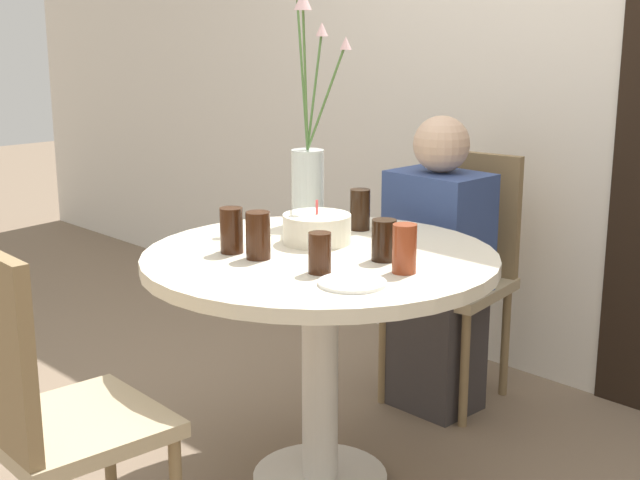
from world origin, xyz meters
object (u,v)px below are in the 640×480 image
Objects in this scene: side_plate at (352,283)px; drink_glass_5 at (360,210)px; drink_glass_3 at (320,253)px; drink_glass_1 at (384,240)px; birthday_cake at (317,229)px; flower_vase at (308,163)px; chair_left_flank at (43,404)px; chair_near_front at (458,261)px; person_boy at (437,275)px; drink_glass_0 at (404,249)px; drink_glass_2 at (258,235)px; drink_glass_4 at (232,230)px.

drink_glass_5 reaches higher than side_plate.
drink_glass_3 is at bearing -58.14° from drink_glass_5.
drink_glass_1 is at bearing 113.90° from side_plate.
flower_vase reaches higher than birthday_cake.
chair_left_flank is at bearing -102.96° from drink_glass_1.
chair_near_front and chair_left_flank have the same top height.
flower_vase reaches higher than person_boy.
chair_left_flank is 1.19× the size of flower_vase.
drink_glass_2 is (-0.39, -0.19, 0.00)m from drink_glass_0.
flower_vase is at bearing 146.11° from side_plate.
drink_glass_3 is at bearing -42.30° from birthday_cake.
chair_near_front is at bearing -83.98° from chair_left_flank.
drink_glass_1 is (-0.12, 0.05, -0.01)m from drink_glass_0.
birthday_cake is at bearing -37.21° from flower_vase.
drink_glass_5 is at bearing -97.77° from chair_near_front.
drink_glass_0 is at bearing -19.51° from flower_vase.
chair_near_front is at bearing 75.68° from flower_vase.
drink_glass_5 is at bearing 83.24° from drink_glass_4.
drink_glass_5 is (-0.31, 0.23, 0.01)m from drink_glass_1.
drink_glass_0 is 0.23m from drink_glass_3.
birthday_cake is at bearing 178.86° from drink_glass_1.
side_plate is (0.39, -0.24, -0.04)m from birthday_cake.
chair_left_flank is 1.00m from drink_glass_0.
flower_vase is 0.46m from drink_glass_4.
chair_near_front reaches higher than drink_glass_1.
drink_glass_4 is at bearing -173.43° from drink_glass_2.
chair_near_front is 0.99m from drink_glass_0.
drink_glass_1 reaches higher than side_plate.
side_plate is at bearing -66.10° from drink_glass_1.
drink_glass_5 is (-0.03, 0.22, 0.02)m from birthday_cake.
flower_vase is (-0.21, 0.16, 0.16)m from birthday_cake.
side_plate is at bearing -95.80° from drink_glass_0.
drink_glass_1 is at bearing 81.57° from drink_glass_3.
side_plate is 0.48m from drink_glass_4.
birthday_cake is 1.56× the size of drink_glass_0.
drink_glass_4 is (-0.37, -0.26, 0.01)m from drink_glass_1.
drink_glass_5 is at bearing 131.92° from side_plate.
chair_near_front reaches higher than drink_glass_0.
chair_left_flank is at bearing -76.32° from flower_vase.
flower_vase is (-0.27, 1.11, 0.42)m from chair_left_flank.
flower_vase is at bearing 161.55° from drink_glass_1.
chair_left_flank is at bearing -114.34° from side_plate.
drink_glass_5 is (0.18, 0.06, -0.14)m from flower_vase.
chair_left_flank is 6.91× the size of drink_glass_4.
chair_left_flank is 6.94× the size of drink_glass_5.
drink_glass_0 is 0.12× the size of person_boy.
birthday_cake and drink_glass_0 have the same top height.
birthday_cake is 0.31m from flower_vase.
flower_vase reaches higher than drink_glass_1.
drink_glass_4 is (-0.11, -0.01, -0.00)m from drink_glass_2.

